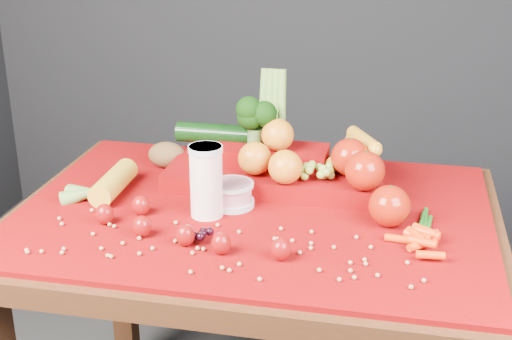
% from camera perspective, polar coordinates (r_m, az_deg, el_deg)
% --- Properties ---
extents(table, '(1.10, 0.80, 0.75)m').
position_cam_1_polar(table, '(1.66, -0.14, -6.51)').
color(table, '#311B0B').
rests_on(table, ground).
extents(red_cloth, '(1.05, 0.75, 0.01)m').
position_cam_1_polar(red_cloth, '(1.62, -0.15, -3.35)').
color(red_cloth, '#800404').
rests_on(red_cloth, table).
extents(milk_glass, '(0.08, 0.08, 0.16)m').
position_cam_1_polar(milk_glass, '(1.56, -4.01, -0.69)').
color(milk_glass, white).
rests_on(milk_glass, red_cloth).
extents(yogurt_bowl, '(0.10, 0.10, 0.06)m').
position_cam_1_polar(yogurt_bowl, '(1.62, -1.95, -1.89)').
color(yogurt_bowl, silver).
rests_on(yogurt_bowl, red_cloth).
extents(strawberry_scatter, '(0.44, 0.18, 0.05)m').
position_cam_1_polar(strawberry_scatter, '(1.48, -6.36, -4.55)').
color(strawberry_scatter, maroon).
rests_on(strawberry_scatter, red_cloth).
extents(dark_grape_cluster, '(0.06, 0.05, 0.03)m').
position_cam_1_polar(dark_grape_cluster, '(1.47, -4.57, -5.18)').
color(dark_grape_cluster, black).
rests_on(dark_grape_cluster, red_cloth).
extents(soybean_scatter, '(0.84, 0.24, 0.01)m').
position_cam_1_polar(soybean_scatter, '(1.44, -1.82, -6.26)').
color(soybean_scatter, '#B0814B').
rests_on(soybean_scatter, red_cloth).
extents(corn_ear, '(0.18, 0.23, 0.06)m').
position_cam_1_polar(corn_ear, '(1.70, -12.51, -1.53)').
color(corn_ear, gold).
rests_on(corn_ear, red_cloth).
extents(potato, '(0.10, 0.07, 0.07)m').
position_cam_1_polar(potato, '(1.86, -7.13, 1.21)').
color(potato, brown).
rests_on(potato, red_cloth).
extents(baby_carrot_pile, '(0.18, 0.17, 0.03)m').
position_cam_1_polar(baby_carrot_pile, '(1.47, 12.61, -5.72)').
color(baby_carrot_pile, '#EB3B08').
rests_on(baby_carrot_pile, red_cloth).
extents(green_bean_pile, '(0.14, 0.12, 0.01)m').
position_cam_1_polar(green_bean_pile, '(1.58, 13.32, -4.24)').
color(green_bean_pile, '#1C6216').
rests_on(green_bean_pile, red_cloth).
extents(produce_mound, '(0.60, 0.36, 0.27)m').
position_cam_1_polar(produce_mound, '(1.71, 2.79, 0.57)').
color(produce_mound, '#800404').
rests_on(produce_mound, red_cloth).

